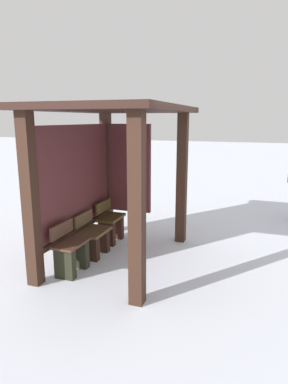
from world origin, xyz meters
TOP-DOWN VIEW (x-y plane):
  - ground_plane at (0.00, 0.00)m, footprint 60.00×60.00m
  - bus_shelter at (0.11, 0.21)m, footprint 2.77×1.96m
  - bench_left_inside at (-0.69, 0.47)m, footprint 0.59×0.35m
  - bench_center_inside at (0.00, 0.47)m, footprint 0.59×0.41m
  - bench_right_inside at (0.69, 0.47)m, footprint 0.59×0.35m

SIDE VIEW (x-z plane):
  - ground_plane at x=0.00m, z-range 0.00..0.00m
  - bench_center_inside at x=0.00m, z-range -0.07..0.65m
  - bench_left_inside at x=-0.69m, z-range -0.07..0.69m
  - bench_right_inside at x=0.69m, z-range -0.07..0.70m
  - bus_shelter at x=0.11m, z-range 0.51..2.96m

